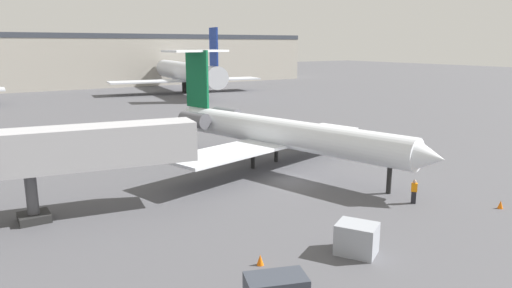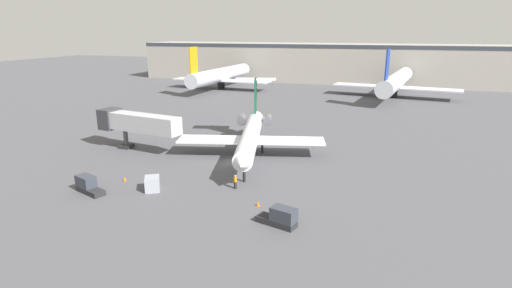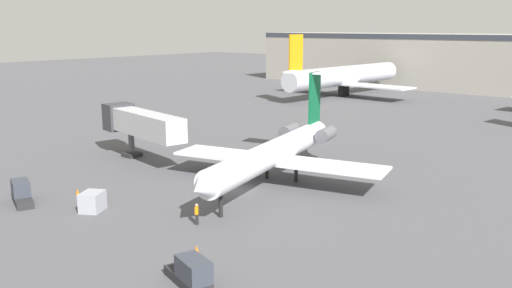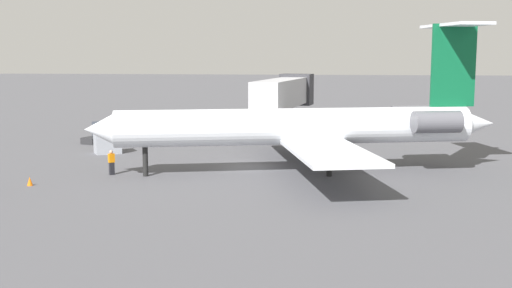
# 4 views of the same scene
# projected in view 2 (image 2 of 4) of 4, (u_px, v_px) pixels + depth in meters

# --- Properties ---
(ground_plane) EXTENTS (400.00, 400.00, 0.10)m
(ground_plane) POSITION_uv_depth(u_px,v_px,m) (234.00, 163.00, 57.06)
(ground_plane) COLOR #4C4C51
(regional_jet) EXTENTS (22.03, 28.15, 10.19)m
(regional_jet) POSITION_uv_depth(u_px,v_px,m) (251.00, 133.00, 59.66)
(regional_jet) COLOR silver
(regional_jet) RESTS_ON ground_plane
(jet_bridge) EXTENTS (14.71, 5.21, 6.03)m
(jet_bridge) POSITION_uv_depth(u_px,v_px,m) (134.00, 122.00, 61.98)
(jet_bridge) COLOR #ADADB2
(jet_bridge) RESTS_ON ground_plane
(ground_crew_marshaller) EXTENTS (0.46, 0.47, 1.69)m
(ground_crew_marshaller) POSITION_uv_depth(u_px,v_px,m) (235.00, 182.00, 47.38)
(ground_crew_marshaller) COLOR black
(ground_crew_marshaller) RESTS_ON ground_plane
(baggage_tug_lead) EXTENTS (4.23, 2.48, 1.90)m
(baggage_tug_lead) POSITION_uv_depth(u_px,v_px,m) (280.00, 218.00, 38.35)
(baggage_tug_lead) COLOR #262628
(baggage_tug_lead) RESTS_ON ground_plane
(baggage_tug_trailing) EXTENTS (4.24, 2.67, 1.90)m
(baggage_tug_trailing) POSITION_uv_depth(u_px,v_px,m) (88.00, 185.00, 46.32)
(baggage_tug_trailing) COLOR #262628
(baggage_tug_trailing) RESTS_ON ground_plane
(cargo_container_uld) EXTENTS (2.43, 2.58, 1.63)m
(cargo_container_uld) POSITION_uv_depth(u_px,v_px,m) (152.00, 184.00, 46.85)
(cargo_container_uld) COLOR #999EA8
(cargo_container_uld) RESTS_ON ground_plane
(traffic_cone_near) EXTENTS (0.36, 0.36, 0.55)m
(traffic_cone_near) POSITION_uv_depth(u_px,v_px,m) (258.00, 204.00, 42.81)
(traffic_cone_near) COLOR orange
(traffic_cone_near) RESTS_ON ground_plane
(traffic_cone_mid) EXTENTS (0.36, 0.36, 0.55)m
(traffic_cone_mid) POSITION_uv_depth(u_px,v_px,m) (125.00, 179.00, 49.97)
(traffic_cone_mid) COLOR orange
(traffic_cone_mid) RESTS_ON ground_plane
(terminal_building) EXTENTS (139.06, 19.27, 13.32)m
(terminal_building) POSITION_uv_depth(u_px,v_px,m) (331.00, 63.00, 144.59)
(terminal_building) COLOR #9E998E
(terminal_building) RESTS_ON ground_plane
(parked_airliner_west_end) EXTENTS (31.86, 37.78, 13.61)m
(parked_airliner_west_end) POSITION_uv_depth(u_px,v_px,m) (221.00, 75.00, 126.14)
(parked_airliner_west_end) COLOR silver
(parked_airliner_west_end) RESTS_ON ground_plane
(parked_airliner_west_mid) EXTENTS (34.33, 40.46, 13.74)m
(parked_airliner_west_mid) POSITION_uv_depth(u_px,v_px,m) (396.00, 81.00, 110.73)
(parked_airliner_west_mid) COLOR silver
(parked_airliner_west_mid) RESTS_ON ground_plane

